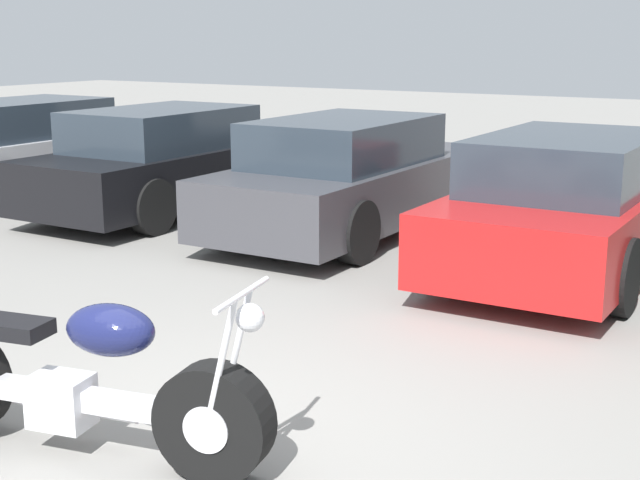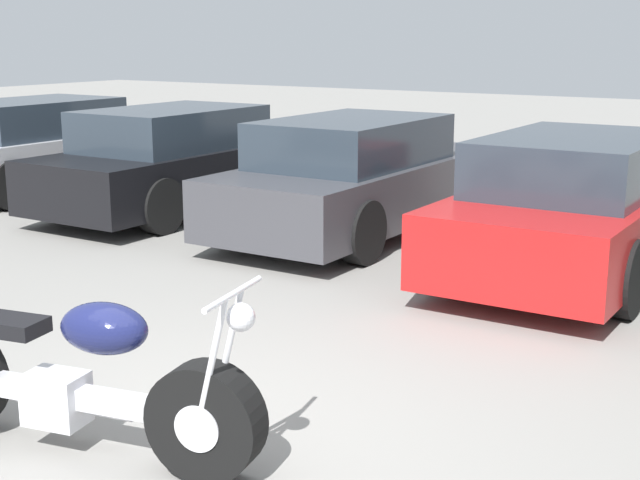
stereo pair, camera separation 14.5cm
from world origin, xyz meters
TOP-DOWN VIEW (x-y plane):
  - ground_plane at (0.00, 0.00)m, footprint 60.00×60.00m
  - motorcycle at (-0.42, -0.26)m, footprint 2.33×0.83m
  - parked_car_silver at (-7.35, 5.62)m, footprint 1.80×4.54m
  - parked_car_black at (-4.63, 5.59)m, footprint 1.80×4.54m
  - parked_car_dark_grey at (-1.90, 5.63)m, footprint 1.80×4.54m
  - parked_car_red at (0.83, 5.27)m, footprint 1.80×4.54m

SIDE VIEW (x-z plane):
  - ground_plane at x=0.00m, z-range 0.00..0.00m
  - motorcycle at x=-0.42m, z-range -0.11..0.95m
  - parked_car_silver at x=-7.35m, z-range -0.03..1.35m
  - parked_car_black at x=-4.63m, z-range -0.03..1.35m
  - parked_car_dark_grey at x=-1.90m, z-range -0.03..1.35m
  - parked_car_red at x=0.83m, z-range -0.03..1.35m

